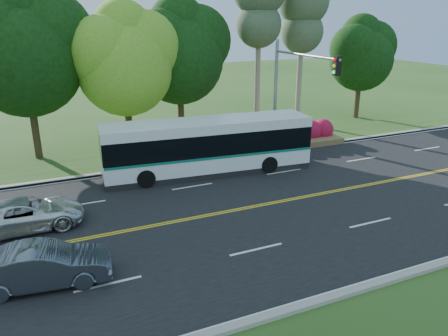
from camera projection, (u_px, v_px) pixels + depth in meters
name	position (u px, v px, depth m)	size (l,w,h in m)	color
ground	(229.00, 211.00, 19.66)	(120.00, 120.00, 0.00)	#2A511B
road	(229.00, 211.00, 19.65)	(60.00, 14.00, 0.02)	black
curb_north	(179.00, 163.00, 25.79)	(60.00, 0.30, 0.15)	#A6A096
curb_south	(326.00, 299.00, 13.47)	(60.00, 0.30, 0.15)	#A6A096
grass_verge	(170.00, 155.00, 27.39)	(60.00, 4.00, 0.10)	#2A511B
lane_markings	(228.00, 211.00, 19.61)	(57.60, 13.82, 0.00)	gold
tree_row	(66.00, 44.00, 25.90)	(44.70, 9.10, 13.84)	#302315
bougainvillea_hedge	(276.00, 136.00, 29.20)	(9.50, 2.25, 1.50)	#A80E32
traffic_signal	(293.00, 82.00, 25.26)	(0.42, 6.10, 7.00)	gray
transit_bus	(208.00, 147.00, 23.99)	(11.59, 3.48, 2.99)	white
sedan	(43.00, 266.00, 14.08)	(1.47, 4.23, 1.39)	#525A64
suv	(25.00, 214.00, 17.86)	(2.12, 4.60, 1.28)	silver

